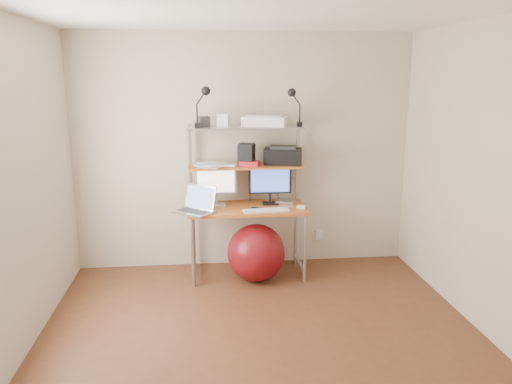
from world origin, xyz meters
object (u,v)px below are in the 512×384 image
monitor_silver (216,182)px  monitor_black (270,183)px  laptop (197,206)px  printer (283,155)px  exercise_ball (256,253)px

monitor_silver → monitor_black: 0.56m
laptop → printer: printer is taller
monitor_black → laptop: bearing=-160.3°
exercise_ball → monitor_black: bearing=56.0°
laptop → monitor_black: bearing=56.7°
monitor_silver → printer: size_ratio=1.08×
printer → exercise_ball: 1.05m
monitor_silver → monitor_black: monitor_silver is taller
monitor_black → printer: (0.14, 0.07, 0.28)m
laptop → printer: 1.05m
printer → monitor_black: bearing=-142.2°
monitor_black → printer: size_ratio=1.03×
monitor_black → monitor_silver: bearing=-177.4°
printer → exercise_ball: (-0.32, -0.33, -0.94)m
monitor_black → laptop: size_ratio=0.95×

